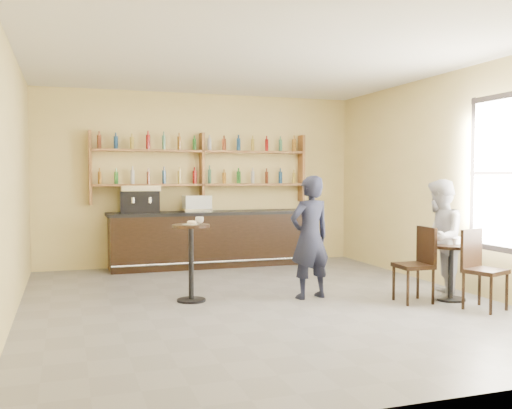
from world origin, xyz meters
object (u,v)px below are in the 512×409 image
object	(u,v)px
bar_counter	(211,239)
man_main	(310,237)
pedestal_table	(191,263)
pastry_case	(197,204)
cafe_table	(451,272)
chair_south	(485,270)
chair_west	(413,265)
patron_second	(439,239)
espresso_machine	(140,199)

from	to	relation	value
bar_counter	man_main	distance (m)	3.17
bar_counter	pedestal_table	distance (m)	2.93
bar_counter	pastry_case	xyz separation A→B (m)	(-0.27, 0.00, 0.66)
cafe_table	pastry_case	bearing A→B (deg)	124.44
bar_counter	pastry_case	size ratio (longest dim) A/B	7.58
bar_counter	cafe_table	size ratio (longest dim) A/B	5.01
cafe_table	chair_south	world-z (taller)	chair_south
chair_west	patron_second	world-z (taller)	patron_second
cafe_table	chair_south	size ratio (longest dim) A/B	0.75
cafe_table	chair_west	world-z (taller)	chair_west
chair_west	cafe_table	bearing A→B (deg)	87.70
cafe_table	patron_second	size ratio (longest dim) A/B	0.46
chair_west	chair_south	world-z (taller)	chair_south
bar_counter	man_main	xyz separation A→B (m)	(0.61, -3.09, 0.33)
man_main	cafe_table	size ratio (longest dim) A/B	2.23
chair_south	bar_counter	bearing A→B (deg)	99.01
bar_counter	chair_west	xyz separation A→B (m)	(1.79, -3.76, -0.01)
pastry_case	cafe_table	size ratio (longest dim) A/B	0.66
pedestal_table	patron_second	xyz separation A→B (m)	(3.26, -0.84, 0.30)
patron_second	pastry_case	bearing A→B (deg)	-104.00
patron_second	chair_south	bearing A→B (deg)	47.44
chair_west	chair_south	distance (m)	0.88
pastry_case	espresso_machine	bearing A→B (deg)	-172.87
chair_south	pastry_case	bearing A→B (deg)	101.63
pedestal_table	man_main	xyz separation A→B (m)	(1.57, -0.32, 0.32)
cafe_table	man_main	bearing A→B (deg)	157.51
espresso_machine	chair_south	bearing A→B (deg)	-44.08
chair_west	chair_south	xyz separation A→B (m)	(0.60, -0.65, 0.00)
bar_counter	chair_west	world-z (taller)	bar_counter
espresso_machine	pedestal_table	xyz separation A→B (m)	(0.32, -2.77, -0.74)
patron_second	man_main	bearing A→B (deg)	-66.55
bar_counter	pedestal_table	bearing A→B (deg)	-109.16
chair_west	pastry_case	bearing A→B (deg)	-148.36
man_main	chair_south	distance (m)	2.24
cafe_table	patron_second	bearing A→B (deg)	103.01
patron_second	chair_west	bearing A→B (deg)	-33.24
man_main	patron_second	bearing A→B (deg)	152.19
bar_counter	pedestal_table	size ratio (longest dim) A/B	3.66
espresso_machine	pedestal_table	size ratio (longest dim) A/B	0.66
pastry_case	pedestal_table	xyz separation A→B (m)	(-0.70, -2.77, -0.65)
bar_counter	chair_south	xyz separation A→B (m)	(2.39, -4.41, -0.01)
pastry_case	cafe_table	distance (m)	4.68
pedestal_table	cafe_table	bearing A→B (deg)	-17.40
man_main	chair_south	xyz separation A→B (m)	(1.78, -1.32, -0.34)
espresso_machine	cafe_table	size ratio (longest dim) A/B	0.90
pedestal_table	man_main	bearing A→B (deg)	-11.44
espresso_machine	patron_second	distance (m)	5.11
bar_counter	patron_second	distance (m)	4.29
pedestal_table	chair_south	bearing A→B (deg)	-25.99
man_main	pastry_case	bearing A→B (deg)	-84.80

